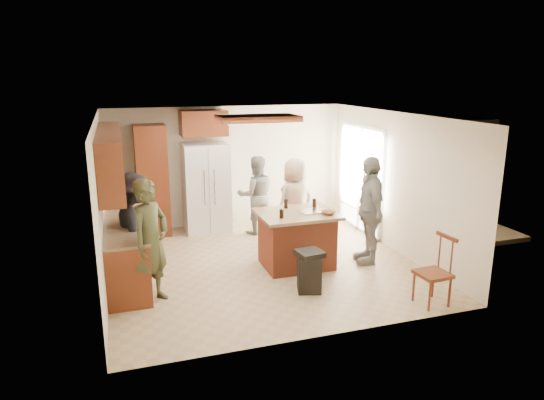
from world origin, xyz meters
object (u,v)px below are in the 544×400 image
object	(u,v)px
person_counter	(135,228)
kitchen_island	(297,239)
person_side_right	(369,210)
person_behind_right	(296,201)
person_front_left	(151,242)
person_behind_left	(256,195)
spindle_chair	(434,273)
refrigerator	(206,188)
trash_bin	(309,271)

from	to	relation	value
person_counter	kitchen_island	xyz separation A→B (m)	(2.58, -0.18, -0.38)
person_side_right	person_counter	world-z (taller)	person_side_right
person_behind_right	person_front_left	bearing A→B (deg)	14.14
person_behind_left	person_behind_right	xyz separation A→B (m)	(0.55, -0.79, 0.03)
person_behind_left	person_behind_right	world-z (taller)	person_behind_right
spindle_chair	refrigerator	bearing A→B (deg)	119.18
person_front_left	trash_bin	world-z (taller)	person_front_left
person_counter	refrigerator	size ratio (longest dim) A/B	0.95
person_front_left	spindle_chair	size ratio (longest dim) A/B	1.79
person_front_left	person_behind_left	distance (m)	3.38
person_behind_right	spindle_chair	bearing A→B (deg)	89.29
kitchen_island	person_counter	bearing A→B (deg)	176.04
person_behind_right	trash_bin	world-z (taller)	person_behind_right
spindle_chair	person_counter	bearing A→B (deg)	151.88
person_behind_left	person_behind_right	bearing A→B (deg)	128.83
person_behind_left	person_counter	distance (m)	2.96
person_side_right	person_front_left	bearing A→B (deg)	-70.31
person_side_right	refrigerator	world-z (taller)	person_side_right
person_behind_left	person_side_right	xyz separation A→B (m)	(1.38, -2.09, 0.13)
person_side_right	kitchen_island	world-z (taller)	person_side_right
person_front_left	person_behind_left	bearing A→B (deg)	1.38
person_front_left	person_counter	world-z (taller)	person_front_left
person_front_left	person_behind_left	size ratio (longest dim) A/B	1.13
spindle_chair	person_behind_right	bearing A→B (deg)	107.18
person_front_left	kitchen_island	distance (m)	2.51
person_behind_left	person_side_right	world-z (taller)	person_side_right
person_behind_left	person_side_right	size ratio (longest dim) A/B	0.86
person_front_left	spindle_chair	world-z (taller)	person_front_left
person_front_left	trash_bin	size ratio (longest dim) A/B	2.83
person_behind_right	spindle_chair	distance (m)	3.17
person_side_right	kitchen_island	xyz separation A→B (m)	(-1.23, 0.20, -0.44)
person_front_left	person_side_right	distance (m)	3.65
kitchen_island	person_side_right	bearing A→B (deg)	-9.35
person_counter	person_side_right	bearing A→B (deg)	-105.57
person_behind_left	kitchen_island	world-z (taller)	person_behind_left
refrigerator	spindle_chair	world-z (taller)	refrigerator
person_behind_right	trash_bin	bearing A→B (deg)	57.08
kitchen_island	trash_bin	distance (m)	1.01
person_behind_right	trash_bin	distance (m)	2.21
person_behind_left	spindle_chair	size ratio (longest dim) A/B	1.59
person_behind_left	kitchen_island	xyz separation A→B (m)	(0.16, -1.89, -0.32)
trash_bin	person_front_left	bearing A→B (deg)	171.25
refrigerator	kitchen_island	size ratio (longest dim) A/B	1.41
person_front_left	person_counter	distance (m)	0.84
refrigerator	kitchen_island	xyz separation A→B (m)	(1.07, -2.38, -0.43)
person_behind_left	kitchen_island	bearing A→B (deg)	98.80
person_counter	kitchen_island	size ratio (longest dim) A/B	1.34
person_behind_right	person_counter	size ratio (longest dim) A/B	0.96
person_counter	spindle_chair	bearing A→B (deg)	-127.99
person_behind_right	spindle_chair	world-z (taller)	person_behind_right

